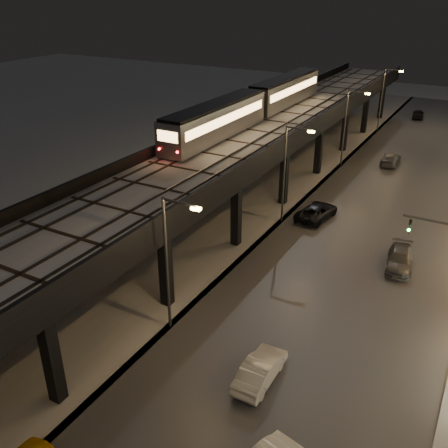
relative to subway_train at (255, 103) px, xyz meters
The scene contains 16 objects.
road_surface 18.90m from the subway_train, 20.08° to the right, with size 17.00×120.00×0.06m, color #46474D.
under_viaduct_pavement 10.37m from the subway_train, 66.86° to the right, with size 11.00×120.00×0.06m, color #9FA1A8.
elevated_viaduct 9.70m from the subway_train, 74.48° to the right, with size 9.00×100.00×6.30m.
viaduct_trackbed 9.40m from the subway_train, 74.33° to the right, with size 8.40×100.00×0.32m.
viaduct_parapet_streetside 11.27m from the subway_train, 52.26° to the right, with size 0.30×100.00×1.10m, color black.
viaduct_parapet_far 9.14m from the subway_train, 101.81° to the right, with size 0.30×100.00×1.10m, color black.
streetlight_left_1 29.15m from the subway_train, 73.83° to the right, with size 2.57×0.28×9.00m.
streetlight_left_2 13.08m from the subway_train, 50.66° to the right, with size 2.57×0.28×9.00m.
streetlight_left_3 11.85m from the subway_train, 45.27° to the left, with size 2.57×0.28×9.00m.
streetlight_left_4 27.53m from the subway_train, 72.84° to the left, with size 2.57×0.28×9.00m.
subway_train is the anchor object (origin of this frame).
car_near_white 33.84m from the subway_train, 63.11° to the right, with size 1.54×4.41×1.45m, color silver.
car_mid_silver 15.00m from the subway_train, 36.72° to the right, with size 2.36×5.13×1.43m, color black.
car_mid_dark 18.81m from the subway_train, 41.24° to the left, with size 1.88×4.63×1.35m, color #575B60.
car_far_white 39.48m from the subway_train, 72.46° to the left, with size 1.66×4.12×1.40m, color black.
car_onc_white 24.33m from the subway_train, 34.54° to the right, with size 1.91×4.69×1.36m, color slate.
Camera 1 is at (15.00, -7.99, 19.89)m, focal length 40.00 mm.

